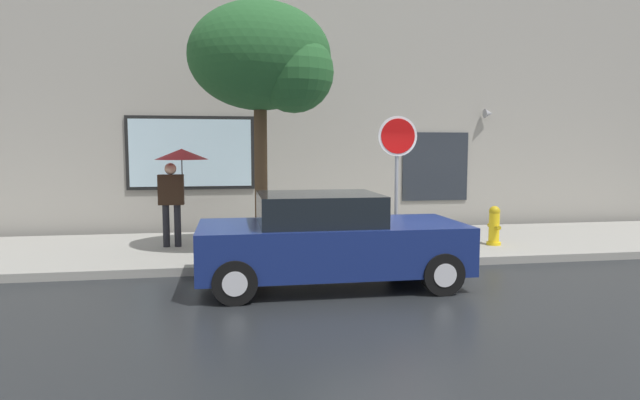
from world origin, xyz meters
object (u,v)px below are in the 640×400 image
street_tree (267,61)px  parked_car (329,240)px  pedestrian_with_umbrella (178,168)px  fire_hydrant (494,226)px  stop_sign (397,157)px

street_tree → parked_car: bearing=-67.6°
parked_car → street_tree: 3.78m
pedestrian_with_umbrella → street_tree: size_ratio=0.42×
fire_hydrant → stop_sign: (-2.35, -0.63, 1.46)m
parked_car → pedestrian_with_umbrella: size_ratio=2.06×
parked_car → stop_sign: stop_sign is taller
parked_car → fire_hydrant: 4.50m
parked_car → fire_hydrant: (3.94, 2.16, -0.17)m
fire_hydrant → pedestrian_with_umbrella: 6.70m
parked_car → stop_sign: (1.60, 1.53, 1.29)m
fire_hydrant → pedestrian_with_umbrella: bearing=172.3°
street_tree → pedestrian_with_umbrella: bearing=149.4°
pedestrian_with_umbrella → stop_sign: bearing=-19.9°
parked_car → pedestrian_with_umbrella: bearing=130.3°
pedestrian_with_umbrella → street_tree: street_tree is taller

